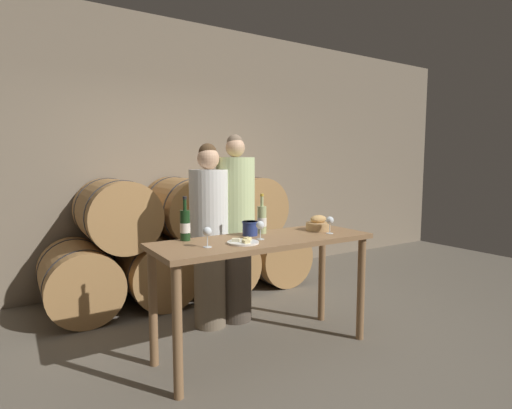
{
  "coord_description": "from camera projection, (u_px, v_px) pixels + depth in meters",
  "views": [
    {
      "loc": [
        -1.66,
        -2.54,
        1.49
      ],
      "look_at": [
        0.0,
        0.12,
        1.16
      ],
      "focal_mm": 28.0,
      "sensor_mm": 36.0,
      "label": 1
    }
  ],
  "objects": [
    {
      "name": "wine_glass_far_left",
      "position": [
        207.0,
        232.0,
        2.73
      ],
      "size": [
        0.06,
        0.06,
        0.14
      ],
      "color": "white",
      "rests_on": "tasting_table"
    },
    {
      "name": "wine_bottle_red",
      "position": [
        185.0,
        225.0,
        2.97
      ],
      "size": [
        0.08,
        0.08,
        0.33
      ],
      "color": "#193819",
      "rests_on": "tasting_table"
    },
    {
      "name": "person_right",
      "position": [
        236.0,
        228.0,
        3.72
      ],
      "size": [
        0.36,
        0.36,
        1.75
      ],
      "color": "#4C4238",
      "rests_on": "ground_plane"
    },
    {
      "name": "barrel_stack",
      "position": [
        185.0,
        241.0,
        4.48
      ],
      "size": [
        2.94,
        0.97,
        1.33
      ],
      "color": "#A87A47",
      "rests_on": "ground_plane"
    },
    {
      "name": "tasting_table",
      "position": [
        264.0,
        255.0,
        3.09
      ],
      "size": [
        1.74,
        0.61,
        0.91
      ],
      "color": "olive",
      "rests_on": "ground_plane"
    },
    {
      "name": "ground_plane",
      "position": [
        264.0,
        351.0,
        3.17
      ],
      "size": [
        10.0,
        10.0,
        0.0
      ],
      "primitive_type": "plane",
      "color": "#665E51"
    },
    {
      "name": "person_left",
      "position": [
        209.0,
        235.0,
        3.58
      ],
      "size": [
        0.35,
        0.35,
        1.66
      ],
      "color": "#756651",
      "rests_on": "ground_plane"
    },
    {
      "name": "bread_basket",
      "position": [
        318.0,
        224.0,
        3.43
      ],
      "size": [
        0.21,
        0.21,
        0.13
      ],
      "color": "tan",
      "rests_on": "tasting_table"
    },
    {
      "name": "wine_bottle_white",
      "position": [
        262.0,
        219.0,
        3.27
      ],
      "size": [
        0.08,
        0.08,
        0.33
      ],
      "color": "#ADBC7F",
      "rests_on": "tasting_table"
    },
    {
      "name": "wine_glass_left",
      "position": [
        260.0,
        226.0,
        3.02
      ],
      "size": [
        0.06,
        0.06,
        0.14
      ],
      "color": "white",
      "rests_on": "tasting_table"
    },
    {
      "name": "blue_crock",
      "position": [
        250.0,
        228.0,
        3.18
      ],
      "size": [
        0.13,
        0.13,
        0.11
      ],
      "color": "navy",
      "rests_on": "tasting_table"
    },
    {
      "name": "stone_wall_back",
      "position": [
        165.0,
        154.0,
        4.89
      ],
      "size": [
        10.0,
        0.12,
        3.2
      ],
      "color": "gray",
      "rests_on": "ground_plane"
    },
    {
      "name": "cheese_plate",
      "position": [
        243.0,
        242.0,
        2.88
      ],
      "size": [
        0.23,
        0.23,
        0.04
      ],
      "color": "white",
      "rests_on": "tasting_table"
    },
    {
      "name": "wine_glass_center",
      "position": [
        330.0,
        221.0,
        3.26
      ],
      "size": [
        0.06,
        0.06,
        0.14
      ],
      "color": "white",
      "rests_on": "tasting_table"
    }
  ]
}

